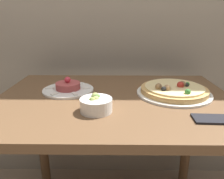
{
  "coord_description": "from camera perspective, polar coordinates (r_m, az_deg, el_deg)",
  "views": [
    {
      "loc": [
        0.0,
        -0.54,
        1.14
      ],
      "look_at": [
        -0.01,
        0.38,
        0.83
      ],
      "focal_mm": 35.0,
      "sensor_mm": 36.0,
      "label": 1
    }
  ],
  "objects": [
    {
      "name": "pizza_plate",
      "position": [
        1.06,
        15.64,
        -0.26
      ],
      "size": [
        0.34,
        0.34,
        0.06
      ],
      "color": "white",
      "rests_on": "dining_table"
    },
    {
      "name": "tartare_plate",
      "position": [
        1.09,
        -11.62,
        0.4
      ],
      "size": [
        0.25,
        0.25,
        0.07
      ],
      "color": "white",
      "rests_on": "dining_table"
    },
    {
      "name": "dining_table",
      "position": [
        1.04,
        0.4,
        -8.44
      ],
      "size": [
        1.08,
        0.77,
        0.79
      ],
      "color": "brown",
      "rests_on": "ground_plane"
    },
    {
      "name": "napkin",
      "position": [
        0.85,
        24.18,
        -7.05
      ],
      "size": [
        0.13,
        0.08,
        0.01
      ],
      "color": "black",
      "rests_on": "dining_table"
    },
    {
      "name": "small_bowl",
      "position": [
        0.84,
        -4.5,
        -3.86
      ],
      "size": [
        0.12,
        0.12,
        0.07
      ],
      "color": "white",
      "rests_on": "dining_table"
    }
  ]
}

